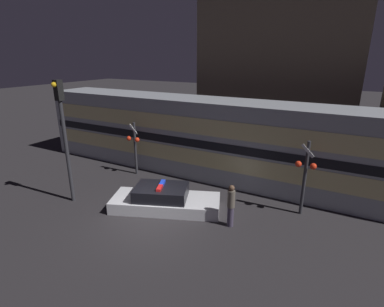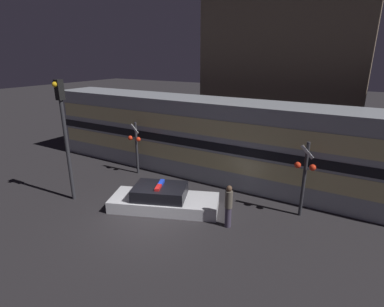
{
  "view_description": "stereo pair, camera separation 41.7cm",
  "coord_description": "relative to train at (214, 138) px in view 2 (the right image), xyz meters",
  "views": [
    {
      "loc": [
        7.05,
        -9.09,
        6.84
      ],
      "look_at": [
        -0.02,
        3.71,
        2.01
      ],
      "focal_mm": 28.0,
      "sensor_mm": 36.0,
      "label": 1
    },
    {
      "loc": [
        7.41,
        -8.88,
        6.84
      ],
      "look_at": [
        -0.02,
        3.71,
        2.01
      ],
      "focal_mm": 28.0,
      "sensor_mm": 36.0,
      "label": 2
    }
  ],
  "objects": [
    {
      "name": "ground_plane",
      "position": [
        -0.02,
        -6.18,
        -2.23
      ],
      "size": [
        120.0,
        120.0,
        0.0
      ],
      "primitive_type": "plane",
      "color": "#262326"
    },
    {
      "name": "train",
      "position": [
        0.0,
        0.0,
        0.0
      ],
      "size": [
        23.22,
        2.95,
        4.46
      ],
      "color": "#999EA5",
      "rests_on": "ground_plane"
    },
    {
      "name": "police_car",
      "position": [
        -0.13,
        -4.95,
        -1.79
      ],
      "size": [
        5.31,
        3.59,
        1.22
      ],
      "rotation": [
        0.0,
        0.0,
        0.38
      ],
      "color": "silver",
      "rests_on": "ground_plane"
    },
    {
      "name": "pedestrian",
      "position": [
        3.11,
        -4.87,
        -1.27
      ],
      "size": [
        0.31,
        0.31,
        1.86
      ],
      "color": "#3F384C",
      "rests_on": "ground_plane"
    },
    {
      "name": "crossing_signal_near",
      "position": [
        5.51,
        -2.42,
        -0.26
      ],
      "size": [
        0.88,
        0.37,
        3.41
      ],
      "color": "#2D2D33",
      "rests_on": "ground_plane"
    },
    {
      "name": "crossing_signal_far",
      "position": [
        -4.03,
        -2.21,
        -0.4
      ],
      "size": [
        0.88,
        0.37,
        3.15
      ],
      "color": "#2D2D33",
      "rests_on": "ground_plane"
    },
    {
      "name": "traffic_light_corner",
      "position": [
        -4.54,
        -6.45,
        1.33
      ],
      "size": [
        0.3,
        0.46,
        5.81
      ],
      "color": "#2D2D33",
      "rests_on": "ground_plane"
    },
    {
      "name": "building_left",
      "position": [
        1.47,
        8.12,
        3.19
      ],
      "size": [
        11.39,
        4.5,
        10.84
      ],
      "color": "brown",
      "rests_on": "ground_plane"
    }
  ]
}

